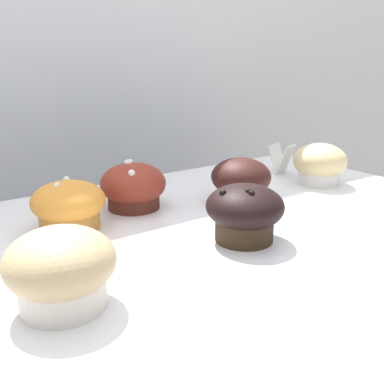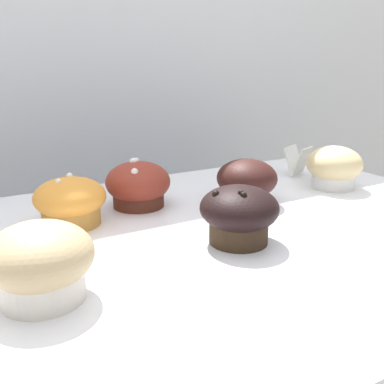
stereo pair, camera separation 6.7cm
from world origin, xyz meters
TOP-DOWN VIEW (x-y plane):
  - wall_back at (0.00, 0.60)m, footprint 3.20×0.10m
  - muffin_front_center at (0.05, -0.04)m, footprint 0.10×0.10m
  - muffin_back_left at (-0.13, 0.13)m, footprint 0.11×0.11m
  - muffin_back_right at (0.15, 0.08)m, footprint 0.10×0.10m
  - muffin_front_left at (-0.01, 0.16)m, footprint 0.11×0.11m
  - muffin_front_right at (-0.21, -0.07)m, footprint 0.11×0.11m
  - muffin_back_center at (0.35, 0.08)m, footprint 0.10×0.10m
  - price_card at (0.35, 0.18)m, footprint 0.06×0.06m

SIDE VIEW (x-z plane):
  - wall_back at x=0.00m, z-range 0.00..1.80m
  - price_card at x=0.35m, z-range 0.93..0.99m
  - muffin_back_left at x=-0.13m, z-range 0.93..1.00m
  - muffin_front_left at x=-0.01m, z-range 0.92..1.00m
  - muffin_back_right at x=0.15m, z-range 0.93..1.00m
  - muffin_back_center at x=0.35m, z-range 0.93..1.01m
  - muffin_front_center at x=0.05m, z-range 0.93..1.01m
  - muffin_front_right at x=-0.21m, z-range 0.93..1.01m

